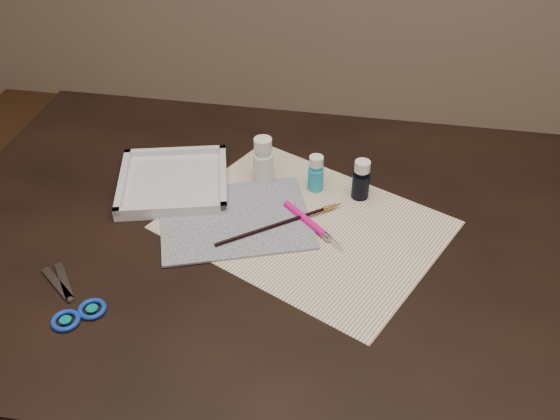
% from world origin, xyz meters
% --- Properties ---
extents(table, '(1.30, 0.90, 0.75)m').
position_xyz_m(table, '(0.00, 0.00, 0.38)').
color(table, black).
rests_on(table, ground).
extents(paper, '(0.59, 0.53, 0.00)m').
position_xyz_m(paper, '(0.04, 0.03, 0.75)').
color(paper, white).
rests_on(paper, table).
extents(canvas, '(0.34, 0.30, 0.00)m').
position_xyz_m(canvas, '(-0.09, 0.02, 0.75)').
color(canvas, '#161E3D').
rests_on(canvas, paper).
extents(paint_bottle_white, '(0.04, 0.04, 0.10)m').
position_xyz_m(paint_bottle_white, '(-0.06, 0.15, 0.80)').
color(paint_bottle_white, white).
rests_on(paint_bottle_white, table).
extents(paint_bottle_cyan, '(0.04, 0.04, 0.08)m').
position_xyz_m(paint_bottle_cyan, '(0.05, 0.14, 0.79)').
color(paint_bottle_cyan, '#1EAACD').
rests_on(paint_bottle_cyan, table).
extents(paint_bottle_navy, '(0.04, 0.04, 0.08)m').
position_xyz_m(paint_bottle_navy, '(0.14, 0.13, 0.79)').
color(paint_bottle_navy, black).
rests_on(paint_bottle_navy, table).
extents(paintbrush, '(0.22, 0.17, 0.01)m').
position_xyz_m(paintbrush, '(0.00, 0.01, 0.76)').
color(paintbrush, black).
rests_on(paintbrush, canvas).
extents(craft_knife, '(0.13, 0.13, 0.01)m').
position_xyz_m(craft_knife, '(0.06, 0.02, 0.76)').
color(craft_knife, '#F00985').
rests_on(craft_knife, paper).
extents(scissors, '(0.19, 0.18, 0.01)m').
position_xyz_m(scissors, '(-0.32, -0.23, 0.75)').
color(scissors, silver).
rests_on(scissors, table).
extents(palette_tray, '(0.26, 0.26, 0.03)m').
position_xyz_m(palette_tray, '(-0.24, 0.10, 0.76)').
color(palette_tray, silver).
rests_on(palette_tray, table).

